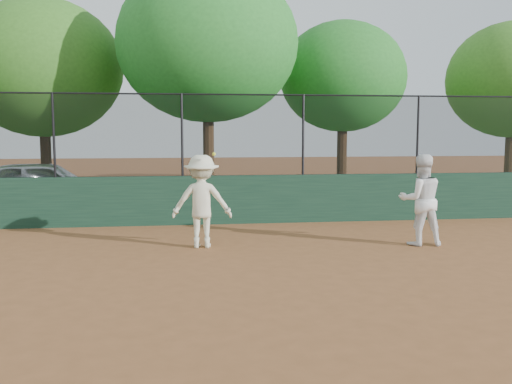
{
  "coord_description": "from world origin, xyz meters",
  "views": [
    {
      "loc": [
        -0.57,
        -8.0,
        2.33
      ],
      "look_at": [
        0.8,
        2.2,
        1.2
      ],
      "focal_mm": 40.0,
      "sensor_mm": 36.0,
      "label": 1
    }
  ],
  "objects": [
    {
      "name": "ground",
      "position": [
        0.0,
        0.0,
        0.0
      ],
      "size": [
        80.0,
        80.0,
        0.0
      ],
      "primitive_type": "plane",
      "color": "brown",
      "rests_on": "ground"
    },
    {
      "name": "back_wall",
      "position": [
        0.0,
        6.0,
        0.6
      ],
      "size": [
        26.0,
        0.2,
        1.2
      ],
      "primitive_type": "cube",
      "color": "#1A3B28",
      "rests_on": "ground"
    },
    {
      "name": "grass_strip",
      "position": [
        0.0,
        12.0,
        0.0
      ],
      "size": [
        36.0,
        12.0,
        0.01
      ],
      "primitive_type": "cube",
      "color": "#275019",
      "rests_on": "ground"
    },
    {
      "name": "parked_car",
      "position": [
        -4.31,
        8.43,
        0.75
      ],
      "size": [
        4.56,
        2.2,
        1.5
      ],
      "primitive_type": "imported",
      "rotation": [
        0.0,
        0.0,
        1.67
      ],
      "color": "silver",
      "rests_on": "ground"
    },
    {
      "name": "player_second",
      "position": [
        4.24,
        2.85,
        0.92
      ],
      "size": [
        0.94,
        0.76,
        1.84
      ],
      "primitive_type": "imported",
      "rotation": [
        0.0,
        0.0,
        3.07
      ],
      "color": "white",
      "rests_on": "ground"
    },
    {
      "name": "player_main",
      "position": [
        -0.15,
        3.22,
        0.92
      ],
      "size": [
        1.25,
        0.84,
        1.9
      ],
      "color": "beige",
      "rests_on": "ground"
    },
    {
      "name": "fence_assembly",
      "position": [
        -0.03,
        6.0,
        2.24
      ],
      "size": [
        26.0,
        0.06,
        2.0
      ],
      "color": "black",
      "rests_on": "back_wall"
    },
    {
      "name": "tree_1",
      "position": [
        -5.11,
        12.32,
        4.39
      ],
      "size": [
        5.38,
        4.89,
        6.72
      ],
      "color": "#3D2515",
      "rests_on": "ground"
    },
    {
      "name": "tree_2",
      "position": [
        0.36,
        10.26,
        5.0
      ],
      "size": [
        5.71,
        5.19,
        7.48
      ],
      "color": "#442C18",
      "rests_on": "ground"
    },
    {
      "name": "tree_3",
      "position": [
        5.32,
        12.24,
        4.22
      ],
      "size": [
        4.59,
        4.17,
        6.21
      ],
      "color": "#382212",
      "rests_on": "ground"
    }
  ]
}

